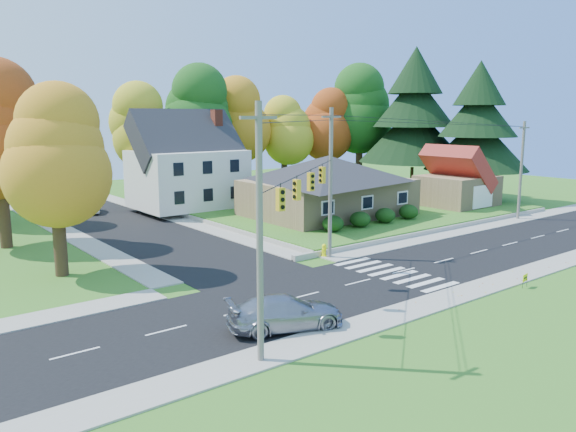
% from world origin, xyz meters
% --- Properties ---
extents(ground, '(120.00, 120.00, 0.00)m').
position_xyz_m(ground, '(0.00, 0.00, 0.00)').
color(ground, '#3D7923').
extents(road_main, '(90.00, 8.00, 0.02)m').
position_xyz_m(road_main, '(0.00, 0.00, 0.01)').
color(road_main, black).
rests_on(road_main, ground).
extents(road_cross, '(8.00, 44.00, 0.02)m').
position_xyz_m(road_cross, '(-8.00, 26.00, 0.01)').
color(road_cross, black).
rests_on(road_cross, ground).
extents(sidewalk_north, '(90.00, 2.00, 0.08)m').
position_xyz_m(sidewalk_north, '(0.00, 5.00, 0.04)').
color(sidewalk_north, '#9C9A90').
rests_on(sidewalk_north, ground).
extents(sidewalk_south, '(90.00, 2.00, 0.08)m').
position_xyz_m(sidewalk_south, '(0.00, -5.00, 0.04)').
color(sidewalk_south, '#9C9A90').
rests_on(sidewalk_south, ground).
extents(lawn, '(30.00, 30.00, 0.50)m').
position_xyz_m(lawn, '(13.00, 21.00, 0.25)').
color(lawn, '#3D7923').
rests_on(lawn, ground).
extents(ranch_house, '(14.60, 10.60, 5.40)m').
position_xyz_m(ranch_house, '(8.00, 16.00, 3.27)').
color(ranch_house, tan).
rests_on(ranch_house, lawn).
extents(colonial_house, '(10.40, 8.40, 9.60)m').
position_xyz_m(colonial_house, '(0.04, 28.00, 4.58)').
color(colonial_house, silver).
rests_on(colonial_house, lawn).
extents(garage, '(7.30, 6.30, 4.60)m').
position_xyz_m(garage, '(22.00, 11.99, 2.84)').
color(garage, tan).
rests_on(garage, lawn).
extents(hedge_row, '(10.70, 1.70, 1.27)m').
position_xyz_m(hedge_row, '(7.50, 9.80, 1.14)').
color(hedge_row, '#163A10').
rests_on(hedge_row, lawn).
extents(traffic_infrastructure, '(38.10, 10.66, 10.00)m').
position_xyz_m(traffic_infrastructure, '(-0.15, 1.35, 5.15)').
color(traffic_infrastructure, '#666059').
rests_on(traffic_infrastructure, ground).
extents(tree_lot_0, '(6.72, 6.72, 12.51)m').
position_xyz_m(tree_lot_0, '(-2.00, 34.00, 8.31)').
color(tree_lot_0, '#3F2A19').
rests_on(tree_lot_0, lawn).
extents(tree_lot_1, '(7.84, 7.84, 14.60)m').
position_xyz_m(tree_lot_1, '(4.00, 33.00, 9.61)').
color(tree_lot_1, '#3F2A19').
rests_on(tree_lot_1, lawn).
extents(tree_lot_2, '(7.28, 7.28, 13.56)m').
position_xyz_m(tree_lot_2, '(10.00, 34.00, 8.96)').
color(tree_lot_2, '#3F2A19').
rests_on(tree_lot_2, lawn).
extents(tree_lot_3, '(6.16, 6.16, 11.47)m').
position_xyz_m(tree_lot_3, '(16.00, 33.00, 7.65)').
color(tree_lot_3, '#3F2A19').
rests_on(tree_lot_3, lawn).
extents(tree_lot_4, '(6.72, 6.72, 12.51)m').
position_xyz_m(tree_lot_4, '(22.00, 32.00, 8.31)').
color(tree_lot_4, '#3F2A19').
rests_on(tree_lot_4, lawn).
extents(tree_lot_5, '(8.40, 8.40, 15.64)m').
position_xyz_m(tree_lot_5, '(26.00, 30.00, 10.27)').
color(tree_lot_5, '#3F2A19').
rests_on(tree_lot_5, lawn).
extents(conifer_east_a, '(12.80, 12.80, 16.96)m').
position_xyz_m(conifer_east_a, '(27.00, 22.00, 9.39)').
color(conifer_east_a, '#3F2A19').
rests_on(conifer_east_a, lawn).
extents(conifer_east_b, '(11.20, 11.20, 14.84)m').
position_xyz_m(conifer_east_b, '(28.00, 14.00, 8.28)').
color(conifer_east_b, '#3F2A19').
rests_on(conifer_east_b, lawn).
extents(tree_west_0, '(6.16, 6.16, 11.47)m').
position_xyz_m(tree_west_0, '(-17.00, 12.00, 7.15)').
color(tree_west_0, '#3F2A19').
rests_on(tree_west_0, ground).
extents(silver_sedan, '(5.68, 3.70, 1.53)m').
position_xyz_m(silver_sedan, '(-11.65, -3.10, 0.79)').
color(silver_sedan, '#9295A5').
rests_on(silver_sedan, road_main).
extents(white_car, '(2.42, 4.09, 1.27)m').
position_xyz_m(white_car, '(-8.07, 32.84, 0.66)').
color(white_car, white).
rests_on(white_car, road_cross).
extents(fire_hydrant, '(0.53, 0.41, 0.92)m').
position_xyz_m(fire_hydrant, '(-1.63, 5.61, 0.44)').
color(fire_hydrant, '#FFFC09').
rests_on(fire_hydrant, ground).
extents(yard_sign, '(0.61, 0.13, 0.77)m').
position_xyz_m(yard_sign, '(2.67, -6.42, 0.55)').
color(yard_sign, black).
rests_on(yard_sign, ground).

